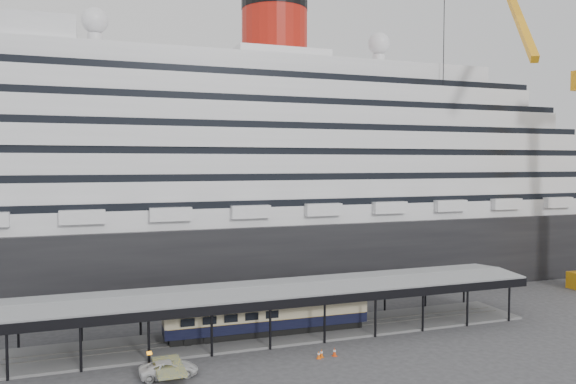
# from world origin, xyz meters

# --- Properties ---
(ground) EXTENTS (200.00, 200.00, 0.00)m
(ground) POSITION_xyz_m (0.00, 0.00, 0.00)
(ground) COLOR #363639
(ground) RESTS_ON ground
(cruise_ship) EXTENTS (130.00, 30.00, 43.90)m
(cruise_ship) POSITION_xyz_m (0.05, 32.00, 18.35)
(cruise_ship) COLOR black
(cruise_ship) RESTS_ON ground
(platform_canopy) EXTENTS (56.00, 9.18, 5.30)m
(platform_canopy) POSITION_xyz_m (0.00, 5.00, 2.36)
(platform_canopy) COLOR slate
(platform_canopy) RESTS_ON ground
(port_truck) EXTENTS (4.94, 2.28, 1.37)m
(port_truck) POSITION_xyz_m (-13.18, -2.84, 0.69)
(port_truck) COLOR silver
(port_truck) RESTS_ON ground
(pullman_carriage) EXTENTS (21.71, 3.32, 21.26)m
(pullman_carriage) POSITION_xyz_m (-1.80, 5.00, 2.59)
(pullman_carriage) COLOR black
(pullman_carriage) RESTS_ON ground
(traffic_cone_left) EXTENTS (0.41, 0.41, 0.80)m
(traffic_cone_left) POSITION_xyz_m (0.91, -2.89, 0.40)
(traffic_cone_left) COLOR #E0590C
(traffic_cone_left) RESTS_ON ground
(traffic_cone_mid) EXTENTS (0.39, 0.39, 0.74)m
(traffic_cone_mid) POSITION_xyz_m (0.54, -3.10, 0.37)
(traffic_cone_mid) COLOR #F25C0D
(traffic_cone_mid) RESTS_ON ground
(traffic_cone_right) EXTENTS (0.51, 0.51, 0.83)m
(traffic_cone_right) POSITION_xyz_m (2.22, -2.98, 0.41)
(traffic_cone_right) COLOR red
(traffic_cone_right) RESTS_ON ground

